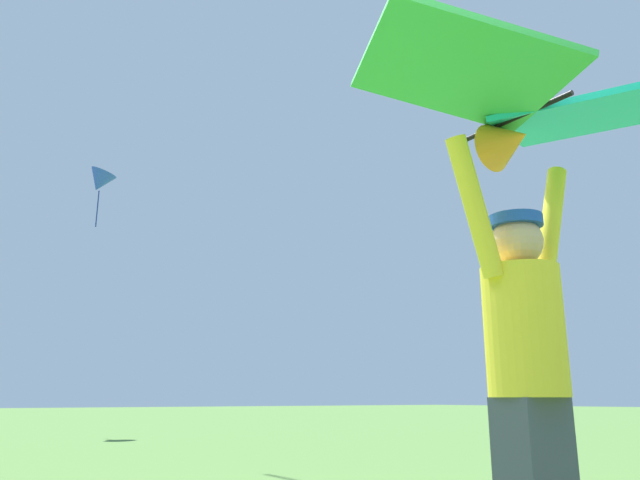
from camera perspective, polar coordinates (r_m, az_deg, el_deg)
kite_flyer_person at (r=2.82m, az=18.62°, el=-11.23°), size 0.81×0.34×1.92m
held_stunt_kite at (r=3.06m, az=17.98°, el=11.54°), size 1.85×0.97×0.41m
distant_kite_blue_high_right at (r=17.63m, az=-19.69°, el=5.13°), size 1.08×1.06×1.65m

